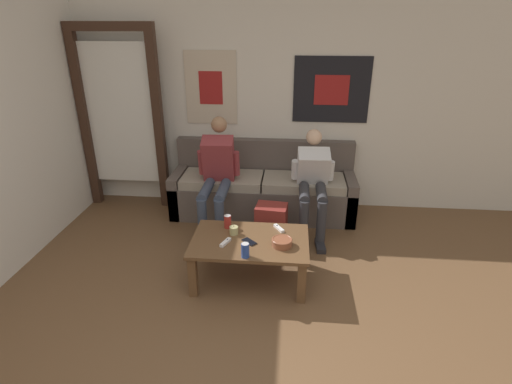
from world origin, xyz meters
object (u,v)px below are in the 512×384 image
at_px(person_seated_adult, 217,172).
at_px(pillar_candle, 234,230).
at_px(couch, 263,190).
at_px(game_controller_near_right, 279,228).
at_px(drink_can_blue, 246,250).
at_px(person_seated_teen, 313,180).
at_px(backpack, 271,225).
at_px(ceramic_bowl, 282,242).
at_px(drink_can_red, 228,222).
at_px(cell_phone, 249,242).
at_px(coffee_table, 250,247).
at_px(game_controller_near_left, 225,242).

height_order(person_seated_adult, pillar_candle, person_seated_adult).
bearing_deg(couch, game_controller_near_right, -78.76).
bearing_deg(drink_can_blue, pillar_candle, 112.28).
relative_size(person_seated_teen, game_controller_near_right, 7.66).
height_order(person_seated_teen, backpack, person_seated_teen).
distance_m(person_seated_teen, drink_can_blue, 1.42).
distance_m(ceramic_bowl, pillar_candle, 0.46).
height_order(drink_can_red, cell_phone, drink_can_red).
distance_m(person_seated_teen, game_controller_near_right, 0.89).
relative_size(couch, drink_can_red, 17.23).
relative_size(person_seated_teen, ceramic_bowl, 6.01).
bearing_deg(game_controller_near_right, person_seated_adult, 131.76).
bearing_deg(pillar_candle, person_seated_teen, 51.87).
bearing_deg(ceramic_bowl, couch, 100.54).
height_order(person_seated_adult, drink_can_blue, person_seated_adult).
relative_size(ceramic_bowl, drink_can_red, 1.44).
xyz_separation_m(ceramic_bowl, cell_phone, (-0.28, 0.03, -0.03)).
xyz_separation_m(coffee_table, pillar_candle, (-0.15, 0.09, 0.11)).
xyz_separation_m(ceramic_bowl, game_controller_near_right, (-0.04, 0.28, -0.03)).
height_order(couch, backpack, couch).
distance_m(backpack, cell_phone, 0.75).
relative_size(person_seated_adult, backpack, 2.82).
bearing_deg(pillar_candle, game_controller_near_left, -105.94).
bearing_deg(coffee_table, game_controller_near_right, 40.45).
distance_m(couch, ceramic_bowl, 1.47).
xyz_separation_m(backpack, pillar_candle, (-0.30, -0.57, 0.24)).
xyz_separation_m(person_seated_teen, backpack, (-0.42, -0.36, -0.38)).
distance_m(couch, drink_can_red, 1.20).
bearing_deg(game_controller_near_right, pillar_candle, -163.15).
xyz_separation_m(drink_can_blue, game_controller_near_right, (0.25, 0.48, -0.05)).
distance_m(person_seated_teen, pillar_candle, 1.19).
bearing_deg(game_controller_near_right, coffee_table, -139.55).
height_order(coffee_table, backpack, backpack).
height_order(couch, drink_can_red, couch).
distance_m(couch, game_controller_near_left, 1.47).
relative_size(couch, game_controller_near_right, 15.28).
xyz_separation_m(drink_can_red, game_controller_near_right, (0.47, 0.01, -0.05)).
height_order(couch, ceramic_bowl, couch).
height_order(couch, person_seated_adult, person_seated_adult).
distance_m(coffee_table, cell_phone, 0.09).
xyz_separation_m(couch, game_controller_near_right, (0.23, -1.16, 0.13)).
height_order(person_seated_teen, drink_can_red, person_seated_teen).
relative_size(couch, person_seated_adult, 1.79).
xyz_separation_m(person_seated_adult, pillar_candle, (0.32, -0.92, -0.20)).
bearing_deg(person_seated_teen, backpack, -139.83).
height_order(ceramic_bowl, drink_can_blue, drink_can_blue).
xyz_separation_m(couch, person_seated_teen, (0.56, -0.35, 0.30)).
bearing_deg(person_seated_teen, ceramic_bowl, -105.03).
xyz_separation_m(ceramic_bowl, drink_can_red, (-0.51, 0.27, 0.02)).
distance_m(drink_can_red, cell_phone, 0.34).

